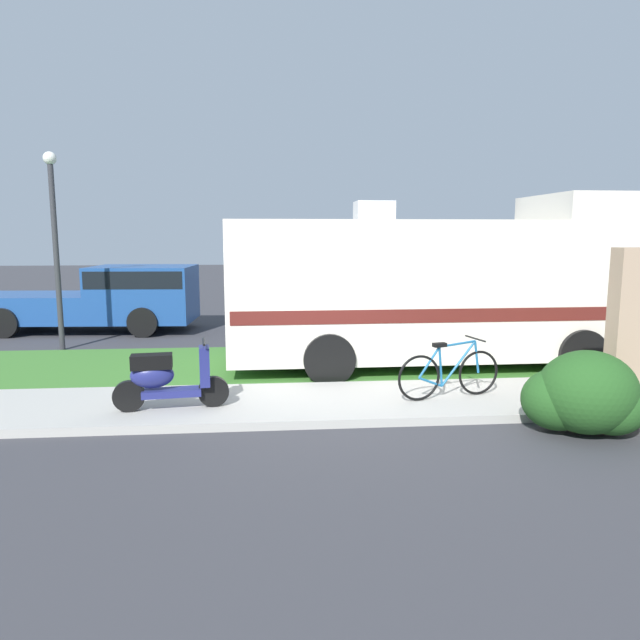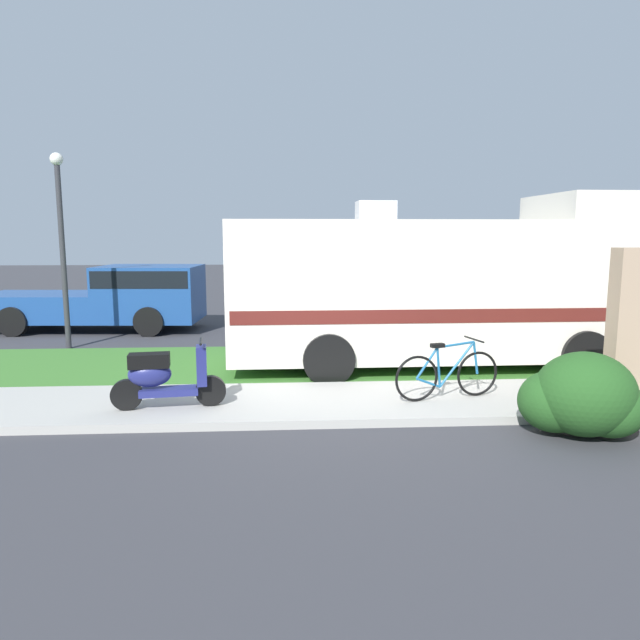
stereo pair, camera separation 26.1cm
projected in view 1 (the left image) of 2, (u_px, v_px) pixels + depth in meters
name	position (u px, v px, depth m)	size (l,w,h in m)	color
ground_plane	(310.00, 386.00, 9.81)	(80.00, 80.00, 0.00)	#38383D
sidewalk	(315.00, 403.00, 8.62)	(24.00, 2.00, 0.12)	#ADAAA3
grass_strip	(304.00, 364.00, 11.28)	(24.00, 3.40, 0.08)	#3D752D
motorhome_rv	(439.00, 287.00, 11.06)	(7.82, 2.66, 3.33)	silver
scooter	(167.00, 378.00, 8.07)	(1.60, 0.53, 0.97)	black
bicycle	(449.00, 373.00, 8.65)	(1.68, 0.58, 0.90)	black
pickup_truck_near	(109.00, 296.00, 15.27)	(5.87, 2.38, 1.74)	#1E478C
bush_by_porch	(585.00, 396.00, 7.38)	(1.52, 1.14, 1.08)	#23511E
bottle_green	(561.00, 384.00, 9.04)	(0.07, 0.07, 0.26)	#B2B2B7
bottle_spare	(635.00, 375.00, 9.64)	(0.06, 0.06, 0.26)	#B2B2B7
street_lamp_post	(55.00, 232.00, 12.50)	(0.28, 0.28, 4.33)	#333338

